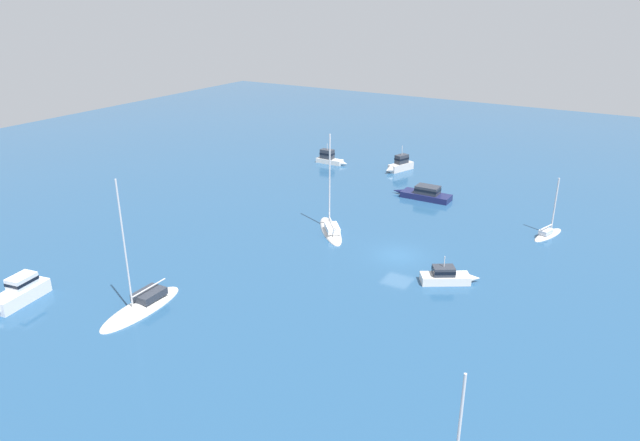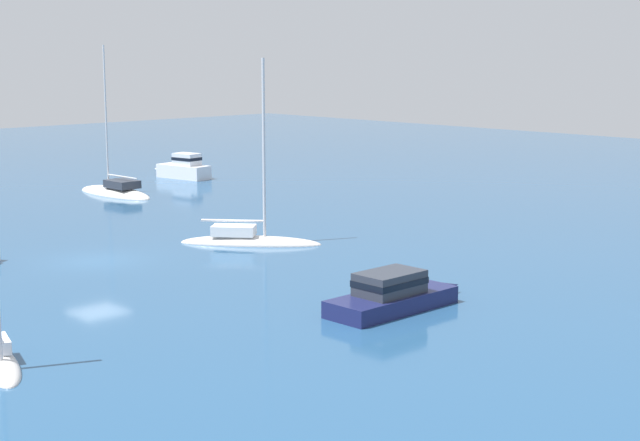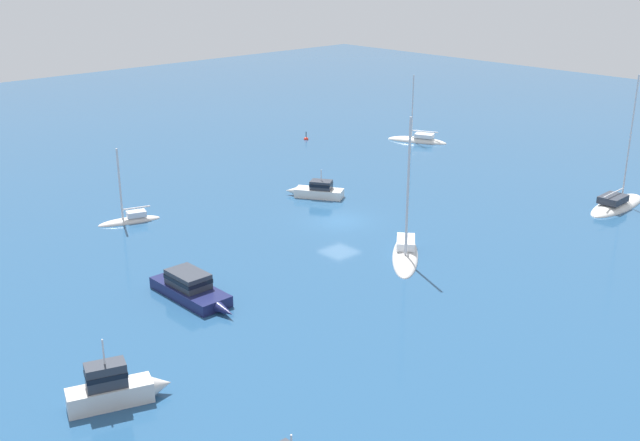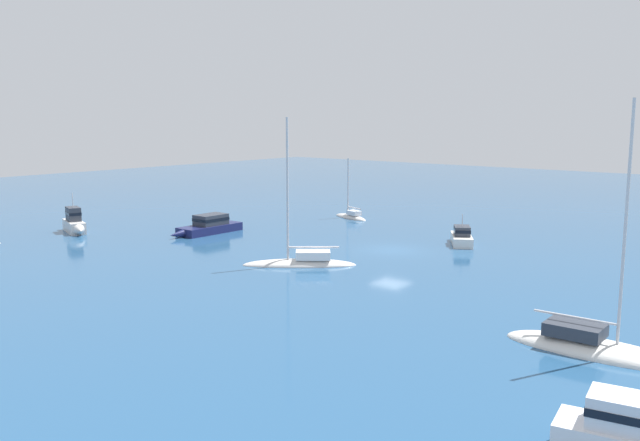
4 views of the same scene
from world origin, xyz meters
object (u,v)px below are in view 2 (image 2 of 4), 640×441
(launch_1, at_px, (394,294))
(launch, at_px, (182,168))
(yacht_1, at_px, (249,240))
(sloop, at_px, (116,193))

(launch_1, bearing_deg, launch, 65.23)
(launch_1, distance_m, yacht_1, 14.60)
(launch, relative_size, launch_1, 0.82)
(launch, distance_m, yacht_1, 27.53)
(launch, bearing_deg, sloop, 105.78)
(launch_1, relative_size, sloop, 0.64)
(yacht_1, relative_size, sloop, 0.92)
(launch, distance_m, launch_1, 41.93)
(yacht_1, distance_m, sloop, 20.56)
(sloop, bearing_deg, yacht_1, 165.14)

